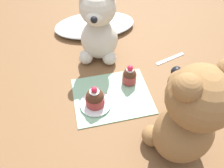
{
  "coord_description": "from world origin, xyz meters",
  "views": [
    {
      "loc": [
        -0.09,
        -0.4,
        0.53
      ],
      "look_at": [
        0.0,
        0.0,
        0.06
      ],
      "focal_mm": 35.0,
      "sensor_mm": 36.0,
      "label": 1
    }
  ],
  "objects_px": {
    "saucer_plate": "(96,104)",
    "teaspoon": "(170,58)",
    "teddy_bear_tan": "(188,118)",
    "teddy_bear_cream": "(97,28)",
    "cupcake_near_cream_bear": "(129,76)",
    "cupcake_near_tan_bear": "(95,98)"
  },
  "relations": [
    {
      "from": "teddy_bear_tan",
      "to": "teddy_bear_cream",
      "type": "bearing_deg",
      "value": -83.54
    },
    {
      "from": "teaspoon",
      "to": "saucer_plate",
      "type": "bearing_deg",
      "value": 9.6
    },
    {
      "from": "cupcake_near_cream_bear",
      "to": "cupcake_near_tan_bear",
      "type": "bearing_deg",
      "value": -151.37
    },
    {
      "from": "teddy_bear_tan",
      "to": "teaspoon",
      "type": "xyz_separation_m",
      "value": [
        0.12,
        0.32,
        -0.13
      ]
    },
    {
      "from": "teddy_bear_cream",
      "to": "cupcake_near_tan_bear",
      "type": "xyz_separation_m",
      "value": [
        -0.05,
        -0.21,
        -0.08
      ]
    },
    {
      "from": "teddy_bear_cream",
      "to": "saucer_plate",
      "type": "relative_size",
      "value": 2.79
    },
    {
      "from": "teddy_bear_cream",
      "to": "teaspoon",
      "type": "distance_m",
      "value": 0.28
    },
    {
      "from": "cupcake_near_cream_bear",
      "to": "teaspoon",
      "type": "xyz_separation_m",
      "value": [
        0.17,
        0.08,
        -0.03
      ]
    },
    {
      "from": "teddy_bear_tan",
      "to": "saucer_plate",
      "type": "distance_m",
      "value": 0.28
    },
    {
      "from": "teddy_bear_tan",
      "to": "saucer_plate",
      "type": "xyz_separation_m",
      "value": [
        -0.17,
        0.17,
        -0.13
      ]
    },
    {
      "from": "saucer_plate",
      "to": "teaspoon",
      "type": "xyz_separation_m",
      "value": [
        0.29,
        0.14,
        -0.01
      ]
    },
    {
      "from": "teddy_bear_tan",
      "to": "cupcake_near_cream_bear",
      "type": "height_order",
      "value": "teddy_bear_tan"
    },
    {
      "from": "cupcake_near_cream_bear",
      "to": "teaspoon",
      "type": "bearing_deg",
      "value": 23.79
    },
    {
      "from": "teddy_bear_cream",
      "to": "teaspoon",
      "type": "height_order",
      "value": "teddy_bear_cream"
    },
    {
      "from": "saucer_plate",
      "to": "cupcake_near_tan_bear",
      "type": "xyz_separation_m",
      "value": [
        -0.0,
        -0.0,
        0.03
      ]
    },
    {
      "from": "teddy_bear_cream",
      "to": "teddy_bear_tan",
      "type": "bearing_deg",
      "value": -56.9
    },
    {
      "from": "teddy_bear_cream",
      "to": "teaspoon",
      "type": "xyz_separation_m",
      "value": [
        0.25,
        -0.07,
        -0.12
      ]
    },
    {
      "from": "teddy_bear_tan",
      "to": "saucer_plate",
      "type": "bearing_deg",
      "value": -56.22
    },
    {
      "from": "cupcake_near_tan_bear",
      "to": "cupcake_near_cream_bear",
      "type": "bearing_deg",
      "value": 28.63
    },
    {
      "from": "teddy_bear_cream",
      "to": "cupcake_near_cream_bear",
      "type": "relative_size",
      "value": 3.69
    },
    {
      "from": "cupcake_near_tan_bear",
      "to": "teaspoon",
      "type": "height_order",
      "value": "cupcake_near_tan_bear"
    },
    {
      "from": "teaspoon",
      "to": "teddy_bear_cream",
      "type": "bearing_deg",
      "value": -32.46
    }
  ]
}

